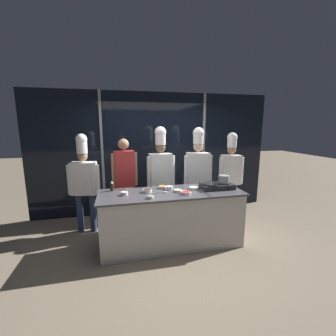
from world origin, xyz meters
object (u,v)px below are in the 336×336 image
at_px(frying_pan, 210,182).
at_px(prep_bowl_bell_pepper, 186,193).
at_px(chef_sous, 161,169).
at_px(chef_line, 198,169).
at_px(prep_bowl_mushrooms, 151,197).
at_px(prep_bowl_noodles, 194,188).
at_px(portable_stove, 217,186).
at_px(prep_bowl_rice, 170,188).
at_px(stock_pot, 224,179).
at_px(prep_bowl_soy_glaze, 147,191).
at_px(serving_spoon_solid, 163,192).
at_px(person_guest, 125,174).
at_px(chef_head, 84,178).
at_px(prep_bowl_onion, 124,193).
at_px(serving_spoon_slotted, 124,189).
at_px(prep_bowl_carrots, 162,187).
at_px(squeeze_bottle_soy, 112,186).
at_px(chef_pastry, 231,169).
at_px(prep_bowl_chicken, 178,191).

bearing_deg(frying_pan, prep_bowl_bell_pepper, -159.49).
relative_size(chef_sous, chef_line, 1.01).
bearing_deg(prep_bowl_mushrooms, prep_bowl_noodles, 22.79).
bearing_deg(portable_stove, prep_bowl_rice, 171.02).
bearing_deg(stock_pot, prep_bowl_soy_glaze, 178.01).
bearing_deg(serving_spoon_solid, prep_bowl_rice, 47.51).
bearing_deg(frying_pan, person_guest, 151.38).
bearing_deg(chef_head, prep_bowl_bell_pepper, 159.38).
distance_m(prep_bowl_onion, serving_spoon_slotted, 0.29).
relative_size(prep_bowl_carrots, chef_sous, 0.07).
distance_m(serving_spoon_slotted, person_guest, 0.52).
distance_m(prep_bowl_soy_glaze, prep_bowl_rice, 0.40).
relative_size(serving_spoon_solid, chef_line, 0.13).
distance_m(portable_stove, frying_pan, 0.15).
relative_size(prep_bowl_noodles, chef_head, 0.09).
distance_m(prep_bowl_mushrooms, serving_spoon_slotted, 0.66).
bearing_deg(squeeze_bottle_soy, frying_pan, -9.10).
bearing_deg(chef_pastry, squeeze_bottle_soy, 16.06).
xyz_separation_m(prep_bowl_carrots, person_guest, (-0.62, 0.54, 0.14)).
xyz_separation_m(person_guest, chef_pastry, (2.19, -0.00, -0.00)).
xyz_separation_m(squeeze_bottle_soy, chef_sous, (0.92, 0.50, 0.15)).
xyz_separation_m(portable_stove, prep_bowl_noodles, (-0.40, 0.06, -0.02)).
distance_m(prep_bowl_mushrooms, person_guest, 1.10).
distance_m(stock_pot, prep_bowl_carrots, 1.07).
xyz_separation_m(serving_spoon_slotted, chef_line, (1.45, 0.41, 0.21)).
bearing_deg(serving_spoon_slotted, chef_pastry, 12.39).
bearing_deg(portable_stove, frying_pan, -178.04).
relative_size(prep_bowl_bell_pepper, prep_bowl_chicken, 1.23).
bearing_deg(person_guest, serving_spoon_solid, 117.22).
bearing_deg(prep_bowl_soy_glaze, serving_spoon_slotted, 148.11).
bearing_deg(chef_head, prep_bowl_noodles, 168.60).
bearing_deg(serving_spoon_solid, squeeze_bottle_soy, 160.37).
distance_m(stock_pot, serving_spoon_solid, 1.09).
xyz_separation_m(prep_bowl_bell_pepper, person_guest, (-0.92, 0.95, 0.14)).
distance_m(prep_bowl_soy_glaze, person_guest, 0.80).
relative_size(prep_bowl_onion, serving_spoon_solid, 0.44).
distance_m(serving_spoon_solid, person_guest, 0.99).
height_order(squeeze_bottle_soy, prep_bowl_bell_pepper, squeeze_bottle_soy).
relative_size(prep_bowl_mushrooms, chef_sous, 0.05).
relative_size(prep_bowl_rice, serving_spoon_slotted, 0.53).
bearing_deg(chef_line, squeeze_bottle_soy, 15.67).
xyz_separation_m(prep_bowl_carrots, serving_spoon_solid, (-0.04, -0.25, -0.02)).
bearing_deg(chef_line, prep_bowl_carrots, 30.89).
xyz_separation_m(prep_bowl_carrots, prep_bowl_mushrooms, (-0.28, -0.49, -0.00)).
bearing_deg(prep_bowl_rice, prep_bowl_noodles, -9.69).
bearing_deg(serving_spoon_slotted, prep_bowl_rice, -10.73).
bearing_deg(squeeze_bottle_soy, prep_bowl_mushrooms, -43.28).
height_order(chef_sous, chef_pastry, chef_sous).
bearing_deg(prep_bowl_bell_pepper, prep_bowl_soy_glaze, 158.34).
relative_size(stock_pot, prep_bowl_rice, 1.75).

